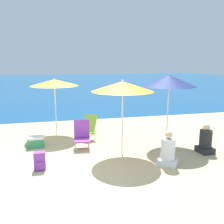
{
  "coord_description": "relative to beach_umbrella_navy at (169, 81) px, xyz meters",
  "views": [
    {
      "loc": [
        -0.91,
        -5.78,
        2.52
      ],
      "look_at": [
        0.85,
        1.5,
        1.0
      ],
      "focal_mm": 40.0,
      "sensor_mm": 36.0,
      "label": 1
    }
  ],
  "objects": [
    {
      "name": "sea_water",
      "position": [
        -2.47,
        23.87,
        -1.96
      ],
      "size": [
        60.0,
        40.0,
        0.01
      ],
      "color": "navy",
      "rests_on": "ground"
    },
    {
      "name": "beach_umbrella_yellow",
      "position": [
        -3.29,
        1.93,
        -0.15
      ],
      "size": [
        1.64,
        1.64,
        1.97
      ],
      "color": "white",
      "rests_on": "ground"
    },
    {
      "name": "person_seated_far",
      "position": [
        0.73,
        -0.94,
        -1.63
      ],
      "size": [
        0.42,
        0.48,
        0.84
      ],
      "rotation": [
        0.0,
        0.0,
        0.09
      ],
      "color": "#262628",
      "rests_on": "ground"
    },
    {
      "name": "person_seated_near",
      "position": [
        -0.69,
        -1.5,
        -1.61
      ],
      "size": [
        0.6,
        0.59,
        0.89
      ],
      "rotation": [
        0.0,
        0.0,
        0.86
      ],
      "color": "silver",
      "rests_on": "ground"
    },
    {
      "name": "beach_umbrella_navy",
      "position": [
        0.0,
        0.0,
        0.0
      ],
      "size": [
        1.62,
        1.62,
        2.17
      ],
      "color": "white",
      "rests_on": "ground"
    },
    {
      "name": "backpack_purple",
      "position": [
        -3.74,
        -1.02,
        -1.75
      ],
      "size": [
        0.26,
        0.22,
        0.44
      ],
      "color": "purple",
      "rests_on": "ground"
    },
    {
      "name": "beach_chair_lime",
      "position": [
        -2.28,
        1.04,
        -1.57
      ],
      "size": [
        0.69,
        0.69,
        0.81
      ],
      "rotation": [
        0.0,
        0.0,
        -0.72
      ],
      "color": "silver",
      "rests_on": "ground"
    },
    {
      "name": "ground_plane",
      "position": [
        -2.47,
        -1.03,
        -1.96
      ],
      "size": [
        60.0,
        60.0,
        0.0
      ],
      "primitive_type": "plane",
      "color": "#C6B284"
    },
    {
      "name": "cooler_box",
      "position": [
        -3.93,
        0.64,
        -1.79
      ],
      "size": [
        0.5,
        0.3,
        0.33
      ],
      "color": "#338C59",
      "rests_on": "ground"
    },
    {
      "name": "beach_umbrella_orange",
      "position": [
        -1.58,
        -0.51,
        -0.09
      ],
      "size": [
        1.65,
        1.65,
        2.05
      ],
      "color": "white",
      "rests_on": "ground"
    },
    {
      "name": "beach_chair_purple",
      "position": [
        -2.59,
        0.29,
        -1.55
      ],
      "size": [
        0.51,
        0.58,
        0.82
      ],
      "rotation": [
        0.0,
        0.0,
        -0.09
      ],
      "color": "silver",
      "rests_on": "ground"
    }
  ]
}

